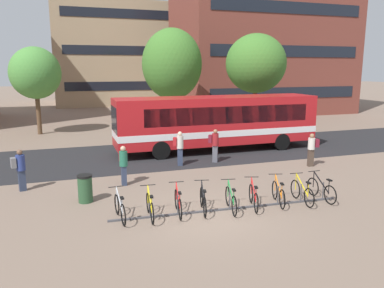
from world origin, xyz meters
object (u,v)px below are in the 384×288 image
at_px(street_tree_2, 35,73).
at_px(commuter_grey_pack_2, 20,167).
at_px(parked_bicycle_red_5, 253,197).
at_px(commuter_red_pack_0, 123,163).
at_px(parked_bicycle_red_2, 178,203).
at_px(trash_bin, 85,188).
at_px(parked_bicycle_orange_6, 278,194).
at_px(parked_bicycle_yellow_7, 302,192).
at_px(city_bus, 216,121).
at_px(street_tree_0, 172,64).
at_px(parked_bicycle_yellow_1, 150,207).
at_px(commuter_red_pack_4, 179,146).
at_px(parked_bicycle_black_3, 203,201).
at_px(parked_bicycle_silver_0, 120,209).
at_px(parked_bicycle_green_4, 231,200).
at_px(commuter_maroon_pack_1, 312,147).
at_px(parked_bicycle_black_8, 321,190).
at_px(street_tree_1, 256,64).
at_px(commuter_maroon_pack_3, 215,143).

bearing_deg(street_tree_2, commuter_grey_pack_2, -89.80).
height_order(parked_bicycle_red_5, commuter_red_pack_0, commuter_red_pack_0).
distance_m(parked_bicycle_red_2, trash_bin, 3.65).
height_order(parked_bicycle_orange_6, parked_bicycle_yellow_7, same).
bearing_deg(city_bus, street_tree_0, -88.92).
distance_m(parked_bicycle_red_5, commuter_grey_pack_2, 9.22).
relative_size(parked_bicycle_yellow_1, commuter_red_pack_4, 0.98).
distance_m(parked_bicycle_black_3, parked_bicycle_yellow_7, 3.76).
distance_m(parked_bicycle_silver_0, commuter_grey_pack_2, 5.42).
distance_m(parked_bicycle_green_4, commuter_maroon_pack_1, 7.63).
distance_m(city_bus, parked_bicycle_black_8, 9.40).
bearing_deg(street_tree_1, city_bus, -134.35).
height_order(parked_bicycle_yellow_7, commuter_red_pack_0, commuter_red_pack_0).
height_order(parked_bicycle_black_3, parked_bicycle_black_8, same).
distance_m(parked_bicycle_green_4, commuter_grey_pack_2, 8.48).
xyz_separation_m(commuter_maroon_pack_1, commuter_grey_pack_2, (-13.40, 0.39, 0.01)).
xyz_separation_m(city_bus, street_tree_2, (-10.30, 9.38, 2.69)).
bearing_deg(parked_bicycle_red_5, parked_bicycle_black_3, 101.42).
relative_size(parked_bicycle_red_5, parked_bicycle_black_8, 0.96).
xyz_separation_m(parked_bicycle_green_4, street_tree_1, (8.65, 14.83, 4.78)).
distance_m(parked_bicycle_red_5, street_tree_2, 20.66).
distance_m(parked_bicycle_yellow_7, commuter_grey_pack_2, 10.97).
xyz_separation_m(parked_bicycle_yellow_7, commuter_maroon_pack_1, (3.52, 4.34, 0.58)).
relative_size(parked_bicycle_red_2, trash_bin, 1.66).
xyz_separation_m(parked_bicycle_red_2, parked_bicycle_orange_6, (3.72, -0.21, 0.00)).
distance_m(commuter_grey_pack_2, street_tree_1, 19.22).
distance_m(parked_bicycle_green_4, commuter_red_pack_4, 6.49).
xyz_separation_m(parked_bicycle_silver_0, trash_bin, (-0.97, 2.09, 0.13)).
bearing_deg(street_tree_2, parked_bicycle_green_4, -69.02).
xyz_separation_m(parked_bicycle_red_2, commuter_maroon_pack_1, (8.13, 3.96, 0.58)).
distance_m(parked_bicycle_yellow_1, parked_bicycle_red_2, 0.98).
relative_size(parked_bicycle_yellow_7, trash_bin, 1.67).
relative_size(commuter_grey_pack_2, street_tree_2, 0.27).
bearing_deg(city_bus, street_tree_1, -134.33).
xyz_separation_m(city_bus, trash_bin, (-7.89, -6.74, -1.26)).
xyz_separation_m(parked_bicycle_yellow_1, commuter_maroon_pack_1, (9.11, 4.01, 0.58)).
bearing_deg(commuter_red_pack_0, parked_bicycle_orange_6, 50.74).
height_order(trash_bin, street_tree_1, street_tree_1).
relative_size(commuter_grey_pack_2, commuter_red_pack_4, 0.97).
bearing_deg(parked_bicycle_silver_0, trash_bin, 21.46).
xyz_separation_m(trash_bin, street_tree_0, (7.72, 15.69, 4.62)).
xyz_separation_m(parked_bicycle_green_4, commuter_red_pack_4, (0.08, 6.46, 0.63)).
bearing_deg(street_tree_1, commuter_maroon_pack_1, -102.43).
bearing_deg(city_bus, parked_bicycle_silver_0, 51.92).
height_order(parked_bicycle_silver_0, commuter_red_pack_4, commuter_red_pack_4).
relative_size(parked_bicycle_green_4, parked_bicycle_red_5, 1.02).
xyz_separation_m(commuter_grey_pack_2, commuter_red_pack_4, (7.16, 1.83, 0.03)).
bearing_deg(parked_bicycle_red_2, trash_bin, 61.85).
height_order(commuter_maroon_pack_3, street_tree_0, street_tree_0).
distance_m(parked_bicycle_red_2, commuter_red_pack_4, 6.49).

